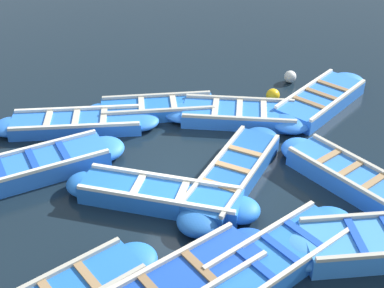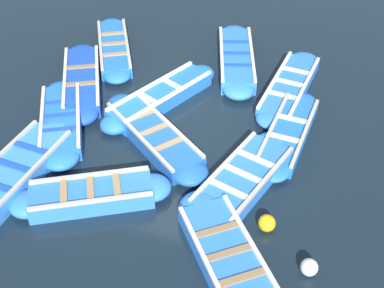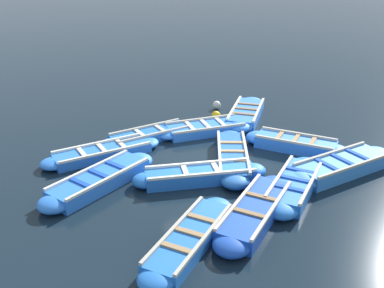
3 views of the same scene
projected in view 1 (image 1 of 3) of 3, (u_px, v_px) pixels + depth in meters
The scene contains 13 objects.
ground_plane at pixel (205, 180), 10.88m from camera, with size 120.00×120.00×0.00m, color black.
boat_stern_in at pixel (321, 101), 13.30m from camera, with size 3.37×3.18×0.41m.
boat_mid_row at pixel (233, 175), 10.70m from camera, with size 2.83×3.68×0.42m.
boat_far_corner at pixel (160, 196), 10.14m from camera, with size 3.83×2.04×0.44m.
boat_tucked at pixel (158, 109), 13.01m from camera, with size 3.54×0.85×0.36m.
boat_inner_gap at pixel (178, 288), 8.27m from camera, with size 3.72×2.69×0.44m.
boat_bow_out at pixel (280, 257), 8.82m from camera, with size 3.43×2.59×0.43m.
boat_outer_left at pixel (77, 124), 12.44m from camera, with size 3.86×0.98×0.36m.
boat_end_of_row at pixel (239, 115), 12.76m from camera, with size 3.80×1.72×0.38m.
boat_near_quay at pixel (34, 168), 10.90m from camera, with size 3.94×2.19×0.44m.
boat_alongside at pixel (348, 177), 10.63m from camera, with size 2.46×3.23×0.45m.
buoy_orange_near at pixel (290, 77), 14.44m from camera, with size 0.33×0.33×0.33m, color silver.
buoy_yellow_far at pixel (273, 95), 13.54m from camera, with size 0.35×0.35×0.35m, color #EAB214.
Camera 1 is at (1.25, 8.58, 6.61)m, focal length 50.00 mm.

